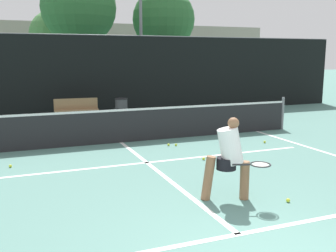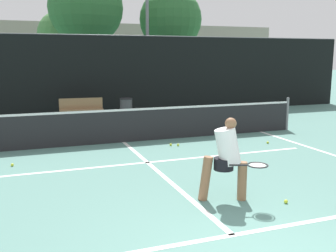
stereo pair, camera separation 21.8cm
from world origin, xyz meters
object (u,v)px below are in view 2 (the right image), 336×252
at_px(player_practicing, 227,157).
at_px(trash_bin, 126,109).
at_px(courtside_bench, 81,109).
at_px(parked_car, 146,91).

distance_m(player_practicing, trash_bin, 8.84).
distance_m(courtside_bench, trash_bin, 1.66).
bearing_deg(trash_bin, player_practicing, -93.19).
bearing_deg(player_practicing, parked_car, 98.12).
height_order(trash_bin, parked_car, parked_car).
bearing_deg(courtside_bench, player_practicing, -79.16).
height_order(courtside_bench, parked_car, parked_car).
relative_size(courtside_bench, parked_car, 0.38).
distance_m(player_practicing, courtside_bench, 9.07).
distance_m(trash_bin, parked_car, 5.40).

